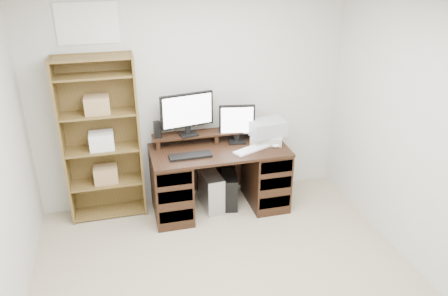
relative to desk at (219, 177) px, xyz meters
name	(u,v)px	position (x,y,z in m)	size (l,w,h in m)	color
room	(245,181)	(-0.22, -1.64, 0.86)	(3.54, 4.04, 2.54)	tan
desk	(219,177)	(0.00, 0.00, 0.00)	(1.50, 0.70, 0.75)	black
riser_shelf	(215,134)	(0.00, 0.21, 0.45)	(1.40, 0.22, 0.12)	black
monitor_wide	(187,112)	(-0.31, 0.19, 0.74)	(0.59, 0.18, 0.47)	black
monitor_small	(237,122)	(0.24, 0.13, 0.60)	(0.40, 0.18, 0.44)	black
speaker	(157,130)	(-0.64, 0.20, 0.57)	(0.07, 0.07, 0.18)	black
keyboard_black	(190,156)	(-0.34, -0.13, 0.37)	(0.45, 0.15, 0.02)	black
keyboard_white	(251,149)	(0.33, -0.13, 0.37)	(0.43, 0.13, 0.02)	white
mouse	(276,146)	(0.62, -0.12, 0.38)	(0.09, 0.06, 0.04)	white
printer	(267,138)	(0.56, 0.04, 0.40)	(0.35, 0.26, 0.09)	#B5AF9E
basket	(267,128)	(0.56, 0.04, 0.53)	(0.39, 0.28, 0.17)	#A6ABB1
tower_silver	(211,190)	(-0.09, 0.03, -0.17)	(0.19, 0.43, 0.43)	#ACAFB3
tower_black	(229,189)	(0.13, 0.03, -0.19)	(0.24, 0.42, 0.39)	black
bookshelf	(101,138)	(-1.23, 0.21, 0.53)	(0.80, 0.30, 1.80)	brown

